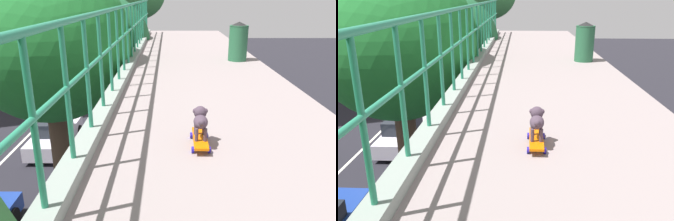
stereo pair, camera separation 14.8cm
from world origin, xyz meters
The scene contains 7 objects.
car_white_seventh centered at (-5.02, 15.51, 0.70)m, with size 1.79×4.34×1.52m.
city_bus centered at (-8.90, 28.33, 2.00)m, with size 2.48×11.13×3.56m.
roadside_tree_mid centered at (-2.06, 7.71, 6.10)m, with size 3.61×3.61×7.96m.
roadside_tree_far centered at (-1.94, 11.88, 5.61)m, with size 3.75×3.75×7.31m.
toy_skateboard centered at (0.87, 3.30, 5.83)m, with size 0.19×0.53×0.09m.
small_dog centered at (0.87, 3.32, 6.03)m, with size 0.15×0.33×0.29m.
litter_bin centered at (2.12, 7.86, 6.21)m, with size 0.42×0.42×0.86m.
Camera 1 is at (0.55, 0.24, 7.19)m, focal length 35.93 mm.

